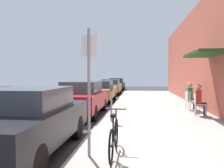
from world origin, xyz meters
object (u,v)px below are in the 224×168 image
object	(u,v)px
parked_car_4	(117,84)
cafe_chair_0	(198,103)
parked_car_3	(111,86)
street_sign	(89,82)
parked_car_2	(100,91)
bicycle_0	(114,138)
parking_meter	(111,100)
cafe_chair_2	(189,99)
parked_car_0	(28,120)
cafe_chair_1	(193,101)
seated_patron_0	(200,99)
parked_car_1	(82,98)
seated_patron_2	(191,95)

from	to	relation	value
parked_car_4	cafe_chair_0	world-z (taller)	parked_car_4
parked_car_3	street_sign	bearing A→B (deg)	-84.99
parked_car_2	cafe_chair_0	bearing A→B (deg)	-49.14
bicycle_0	street_sign	bearing A→B (deg)	-166.79
parked_car_3	parking_meter	world-z (taller)	parking_meter
street_sign	cafe_chair_2	size ratio (longest dim) A/B	2.99
parked_car_0	cafe_chair_1	size ratio (longest dim) A/B	5.06
cafe_chair_1	cafe_chair_2	xyz separation A→B (m)	(-0.00, 0.72, 0.00)
bicycle_0	cafe_chair_1	distance (m)	6.84
parked_car_4	bicycle_0	world-z (taller)	parked_car_4
parked_car_3	cafe_chair_0	bearing A→B (deg)	-67.30
bicycle_0	seated_patron_0	xyz separation A→B (m)	(3.00, 5.18, 0.34)
cafe_chair_2	parked_car_4	bearing A→B (deg)	106.67
parking_meter	cafe_chair_2	xyz separation A→B (m)	(3.39, 3.32, -0.26)
cafe_chair_0	parked_car_1	bearing A→B (deg)	176.00
parked_car_4	bicycle_0	bearing A→B (deg)	-85.12
street_sign	cafe_chair_2	world-z (taller)	street_sign
parked_car_1	bicycle_0	bearing A→B (deg)	-70.14
parked_car_2	cafe_chair_0	size ratio (longest dim) A/B	5.06
cafe_chair_2	seated_patron_2	world-z (taller)	seated_patron_2
cafe_chair_2	street_sign	bearing A→B (deg)	-116.16
cafe_chair_2	bicycle_0	bearing A→B (deg)	-113.14
parked_car_0	parking_meter	distance (m)	3.64
parked_car_0	seated_patron_0	distance (m)	7.00
parked_car_2	bicycle_0	bearing A→B (deg)	-79.61
street_sign	parked_car_0	bearing A→B (deg)	165.37
parked_car_1	parking_meter	distance (m)	2.50
cafe_chair_1	cafe_chair_2	size ratio (longest dim) A/B	1.00
parked_car_2	seated_patron_0	world-z (taller)	seated_patron_0
parked_car_3	parked_car_1	bearing A→B (deg)	-90.00
street_sign	bicycle_0	distance (m)	1.27
bicycle_0	cafe_chair_2	world-z (taller)	bicycle_0
seated_patron_0	parking_meter	bearing A→B (deg)	-155.04
parked_car_0	seated_patron_0	bearing A→B (deg)	44.43
parked_car_2	bicycle_0	xyz separation A→B (m)	(2.00, -10.90, -0.24)
parking_meter	cafe_chair_2	distance (m)	4.75
parked_car_1	parking_meter	world-z (taller)	parked_car_1
street_sign	parked_car_3	bearing A→B (deg)	95.01
parked_car_1	parked_car_3	size ratio (longest dim) A/B	1.00
parked_car_4	parked_car_2	bearing A→B (deg)	-90.00
parked_car_1	parked_car_3	world-z (taller)	parked_car_1
cafe_chair_1	parked_car_2	bearing A→B (deg)	136.26
cafe_chair_1	parked_car_4	bearing A→B (deg)	106.01
seated_patron_0	cafe_chair_2	distance (m)	1.72
parked_car_0	seated_patron_2	distance (m)	8.29
cafe_chair_0	seated_patron_0	size ratio (longest dim) A/B	0.67
cafe_chair_1	seated_patron_0	bearing A→B (deg)	-86.64
street_sign	cafe_chair_0	xyz separation A→B (m)	(3.44, 5.30, -1.02)
bicycle_0	cafe_chair_1	bearing A→B (deg)	64.47
parked_car_1	bicycle_0	xyz separation A→B (m)	(2.00, -5.53, -0.29)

